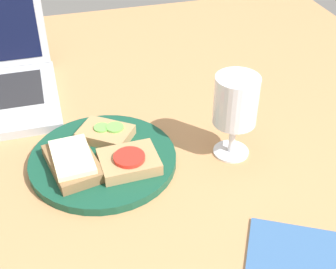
% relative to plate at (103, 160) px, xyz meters
% --- Properties ---
extents(wooden_table, '(1.40, 1.40, 0.03)m').
position_rel_plate_xyz_m(wooden_table, '(0.04, -0.02, -0.02)').
color(wooden_table, '#B27F51').
rests_on(wooden_table, ground).
extents(plate, '(0.25, 0.25, 0.01)m').
position_rel_plate_xyz_m(plate, '(0.00, 0.00, 0.00)').
color(plate, '#144733').
rests_on(plate, wooden_table).
extents(sandwich_with_cucumber, '(0.11, 0.10, 0.02)m').
position_rel_plate_xyz_m(sandwich_with_cucumber, '(0.01, 0.05, 0.02)').
color(sandwich_with_cucumber, '#A88456').
rests_on(sandwich_with_cucumber, plate).
extents(sandwich_with_cheese, '(0.09, 0.13, 0.03)m').
position_rel_plate_xyz_m(sandwich_with_cheese, '(-0.05, -0.01, 0.02)').
color(sandwich_with_cheese, brown).
rests_on(sandwich_with_cheese, plate).
extents(sandwich_with_tomato, '(0.10, 0.08, 0.03)m').
position_rel_plate_xyz_m(sandwich_with_tomato, '(0.04, -0.04, 0.02)').
color(sandwich_with_tomato, '#A88456').
rests_on(sandwich_with_tomato, plate).
extents(wine_glass, '(0.07, 0.07, 0.15)m').
position_rel_plate_xyz_m(wine_glass, '(0.22, -0.03, 0.09)').
color(wine_glass, white).
rests_on(wine_glass, wooden_table).
extents(napkin, '(0.20, 0.20, 0.00)m').
position_rel_plate_xyz_m(napkin, '(0.22, -0.29, -0.01)').
color(napkin, '#33598C').
rests_on(napkin, wooden_table).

